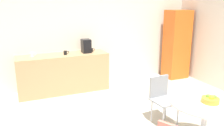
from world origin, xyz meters
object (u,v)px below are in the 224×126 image
(chair_gray, at_px, (162,94))
(mug_red, at_px, (65,53))
(locker_cabinet, at_px, (177,44))
(fruit_bowl, at_px, (211,99))
(mug_white, at_px, (92,50))
(mug_green, at_px, (32,54))
(coffee_maker, at_px, (86,46))
(round_table, at_px, (205,112))

(chair_gray, distance_m, mug_red, 2.46)
(locker_cabinet, bearing_deg, fruit_bowl, -120.15)
(locker_cabinet, height_order, mug_red, locker_cabinet)
(mug_white, height_order, mug_green, same)
(mug_green, height_order, coffee_maker, coffee_maker)
(coffee_maker, bearing_deg, round_table, -75.31)
(mug_green, distance_m, mug_red, 0.72)
(locker_cabinet, height_order, chair_gray, locker_cabinet)
(locker_cabinet, height_order, round_table, locker_cabinet)
(fruit_bowl, bearing_deg, mug_red, 113.42)
(mug_white, bearing_deg, coffee_maker, -175.88)
(chair_gray, relative_size, fruit_bowl, 3.51)
(chair_gray, bearing_deg, round_table, -84.96)
(fruit_bowl, relative_size, mug_green, 1.83)
(round_table, height_order, chair_gray, chair_gray)
(chair_gray, height_order, mug_green, mug_green)
(fruit_bowl, height_order, mug_white, mug_white)
(round_table, distance_m, coffee_maker, 3.19)
(round_table, bearing_deg, coffee_maker, 104.69)
(locker_cabinet, xyz_separation_m, coffee_maker, (-2.57, 0.10, 0.13))
(fruit_bowl, relative_size, coffee_maker, 0.74)
(chair_gray, xyz_separation_m, mug_white, (-0.58, 2.15, 0.43))
(mug_white, bearing_deg, mug_green, 178.33)
(fruit_bowl, xyz_separation_m, mug_green, (-2.05, 3.16, 0.15))
(round_table, distance_m, mug_green, 3.73)
(fruit_bowl, xyz_separation_m, mug_white, (-0.68, 3.12, 0.15))
(fruit_bowl, xyz_separation_m, coffee_maker, (-0.82, 3.11, 0.26))
(locker_cabinet, bearing_deg, mug_green, 177.74)
(round_table, xyz_separation_m, fruit_bowl, (0.02, -0.06, 0.20))
(locker_cabinet, height_order, mug_green, locker_cabinet)
(fruit_bowl, bearing_deg, round_table, 106.65)
(round_table, height_order, coffee_maker, coffee_maker)
(locker_cabinet, relative_size, fruit_bowl, 7.90)
(fruit_bowl, distance_m, mug_red, 3.34)
(mug_white, bearing_deg, mug_red, -174.79)
(locker_cabinet, bearing_deg, mug_red, 179.05)
(locker_cabinet, bearing_deg, mug_white, 177.41)
(round_table, relative_size, mug_green, 7.85)
(round_table, distance_m, chair_gray, 0.93)
(mug_green, bearing_deg, fruit_bowl, -57.10)
(mug_green, bearing_deg, round_table, -56.85)
(mug_green, xyz_separation_m, mug_red, (0.72, -0.10, 0.00))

